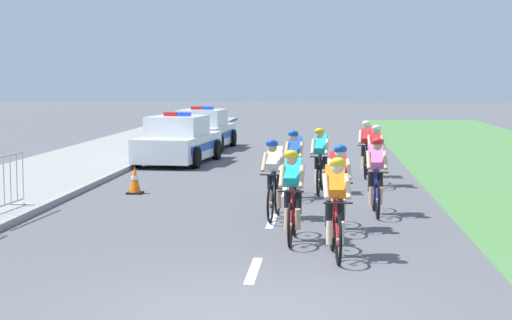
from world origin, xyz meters
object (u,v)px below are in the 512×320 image
at_px(cyclist_lead, 336,206).
at_px(cyclist_eighth, 375,154).
at_px(cyclist_third, 339,186).
at_px(cyclist_sixth, 295,163).
at_px(cyclist_seventh, 320,159).
at_px(cyclist_second, 292,194).
at_px(cyclist_ninth, 366,148).
at_px(cyclist_fifth, 376,175).
at_px(police_car_nearest, 178,142).
at_px(cyclist_fourth, 274,177).
at_px(police_car_second, 203,131).
at_px(traffic_cone_near, 135,180).

bearing_deg(cyclist_lead, cyclist_eighth, 82.62).
xyz_separation_m(cyclist_lead, cyclist_third, (0.08, 2.28, 0.00)).
relative_size(cyclist_sixth, cyclist_seventh, 1.00).
bearing_deg(cyclist_second, cyclist_third, 55.54).
bearing_deg(cyclist_ninth, cyclist_second, -100.25).
relative_size(cyclist_seventh, cyclist_ninth, 1.00).
height_order(cyclist_sixth, cyclist_seventh, same).
bearing_deg(cyclist_third, cyclist_eighth, 80.64).
relative_size(cyclist_second, cyclist_fifth, 1.00).
bearing_deg(cyclist_second, police_car_nearest, 108.25).
distance_m(cyclist_fourth, cyclist_seventh, 3.67).
bearing_deg(cyclist_lead, cyclist_ninth, 84.66).
bearing_deg(cyclist_lead, cyclist_fifth, 78.10).
bearing_deg(cyclist_fifth, cyclist_seventh, 109.98).
bearing_deg(cyclist_third, police_car_nearest, 113.35).
height_order(cyclist_third, cyclist_seventh, same).
distance_m(cyclist_ninth, police_car_second, 10.10).
bearing_deg(cyclist_eighth, cyclist_second, -103.82).
bearing_deg(cyclist_ninth, cyclist_fourth, -106.83).
bearing_deg(traffic_cone_near, cyclist_ninth, 34.23).
relative_size(cyclist_second, traffic_cone_near, 2.69).
relative_size(cyclist_fourth, police_car_nearest, 0.38).
xyz_separation_m(cyclist_seventh, police_car_nearest, (-4.45, 6.41, -0.11)).
height_order(cyclist_fourth, police_car_second, police_car_second).
xyz_separation_m(cyclist_fifth, cyclist_ninth, (0.12, 6.28, 0.00)).
bearing_deg(cyclist_seventh, cyclist_third, -85.81).
xyz_separation_m(cyclist_fifth, police_car_nearest, (-5.54, 9.42, -0.11)).
xyz_separation_m(cyclist_lead, cyclist_fourth, (-1.11, 3.38, 0.00)).
distance_m(cyclist_lead, cyclist_ninth, 10.27).
relative_size(police_car_second, traffic_cone_near, 7.03).
bearing_deg(cyclist_fourth, cyclist_fifth, 16.26).
xyz_separation_m(cyclist_fifth, police_car_second, (-5.54, 14.64, -0.11)).
distance_m(cyclist_fifth, cyclist_ninth, 6.28).
bearing_deg(cyclist_fifth, police_car_second, 110.72).
height_order(cyclist_lead, cyclist_fourth, same).
bearing_deg(cyclist_third, cyclist_sixth, 103.35).
bearing_deg(cyclist_eighth, cyclist_seventh, -134.54).
distance_m(cyclist_fourth, cyclist_sixth, 2.72).
relative_size(cyclist_lead, cyclist_third, 1.00).
relative_size(cyclist_lead, cyclist_sixth, 1.00).
distance_m(cyclist_lead, cyclist_seventh, 6.96).
xyz_separation_m(cyclist_lead, police_car_nearest, (-4.71, 13.37, -0.11)).
relative_size(cyclist_second, police_car_second, 0.38).
xyz_separation_m(cyclist_fourth, cyclist_sixth, (0.29, 2.70, 0.00)).
bearing_deg(cyclist_sixth, cyclist_seventh, 57.27).
height_order(cyclist_second, cyclist_fifth, same).
bearing_deg(cyclist_seventh, cyclist_eighth, 45.46).
relative_size(police_car_nearest, traffic_cone_near, 7.11).
relative_size(cyclist_ninth, traffic_cone_near, 2.69).
height_order(cyclist_second, cyclist_eighth, same).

